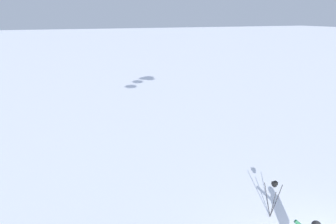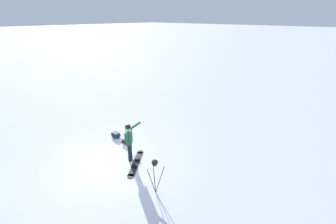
{
  "view_description": "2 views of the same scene",
  "coord_description": "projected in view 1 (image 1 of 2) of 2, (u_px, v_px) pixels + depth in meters",
  "views": [
    {
      "loc": [
        3.37,
        -6.03,
        6.27
      ],
      "look_at": [
        -3.11,
        -3.52,
        3.92
      ],
      "focal_mm": 30.4,
      "sensor_mm": 36.0,
      "label": 1
    },
    {
      "loc": [
        -6.7,
        3.84,
        5.57
      ],
      "look_at": [
        -1.53,
        -1.99,
        2.09
      ],
      "focal_mm": 23.01,
      "sensor_mm": 36.0,
      "label": 2
    }
  ],
  "objects": [
    {
      "name": "camera_tripod",
      "position": [
        273.0,
        192.0,
        9.05
      ],
      "size": [
        0.58,
        0.51,
        1.33
      ],
      "color": "#262628",
      "rests_on": "ground_plane"
    }
  ]
}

